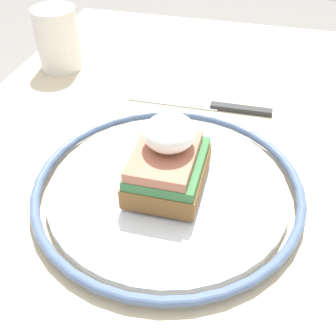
% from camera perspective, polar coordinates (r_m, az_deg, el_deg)
% --- Properties ---
extents(dining_table, '(0.91, 0.69, 0.76)m').
position_cam_1_polar(dining_table, '(0.57, 5.36, -11.99)').
color(dining_table, '#C6B28E').
rests_on(dining_table, ground_plane).
extents(plate, '(0.28, 0.28, 0.02)m').
position_cam_1_polar(plate, '(0.44, 0.00, -2.67)').
color(plate, silver).
rests_on(plate, dining_table).
extents(sandwich, '(0.14, 0.08, 0.08)m').
position_cam_1_polar(sandwich, '(0.42, -0.01, 1.17)').
color(sandwich, brown).
rests_on(sandwich, plate).
extents(knife, '(0.02, 0.20, 0.01)m').
position_cam_1_polar(knife, '(0.59, 5.81, 8.37)').
color(knife, '#2D2D2D').
rests_on(knife, dining_table).
extents(cup, '(0.07, 0.07, 0.09)m').
position_cam_1_polar(cup, '(0.69, -14.73, 16.67)').
color(cup, white).
rests_on(cup, dining_table).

